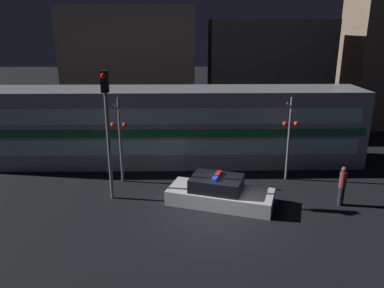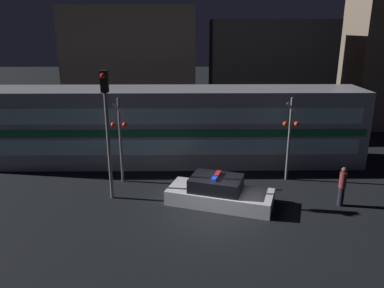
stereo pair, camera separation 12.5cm
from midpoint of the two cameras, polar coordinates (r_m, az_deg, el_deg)
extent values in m
plane|color=black|center=(15.63, 3.34, -10.75)|extent=(120.00, 120.00, 0.00)
cube|color=gray|center=(20.87, -3.17, 2.75)|extent=(21.05, 3.02, 4.19)
cube|color=#19723F|center=(19.40, -3.35, 1.61)|extent=(20.63, 0.03, 0.42)
cube|color=silver|center=(19.62, -3.32, -0.51)|extent=(19.99, 0.02, 0.84)
cube|color=silver|center=(19.17, -3.40, 4.26)|extent=(19.99, 0.02, 0.84)
cube|color=silver|center=(16.43, 4.49, -8.03)|extent=(4.84, 3.12, 0.64)
cube|color=black|center=(16.22, 3.92, -6.01)|extent=(2.55, 2.18, 0.58)
cube|color=blue|center=(15.84, 3.71, -5.22)|extent=(0.36, 0.57, 0.12)
cube|color=red|center=(16.33, 4.18, -4.52)|extent=(0.36, 0.57, 0.12)
cylinder|color=black|center=(17.43, 21.93, -7.43)|extent=(0.25, 0.25, 0.84)
cylinder|color=maroon|center=(17.14, 22.22, -5.10)|extent=(0.30, 0.30, 0.70)
sphere|color=brown|center=(16.98, 22.39, -3.65)|extent=(0.23, 0.23, 0.23)
cylinder|color=slate|center=(18.92, 14.74, 0.63)|extent=(0.12, 0.12, 4.18)
sphere|color=red|center=(18.51, 14.23, 2.99)|extent=(0.25, 0.25, 0.25)
sphere|color=red|center=(18.65, 15.84, 2.97)|extent=(0.25, 0.25, 0.25)
cube|color=white|center=(18.47, 15.18, 5.28)|extent=(0.58, 0.03, 0.58)
cylinder|color=slate|center=(18.40, -10.64, 0.47)|extent=(0.12, 0.12, 4.20)
sphere|color=red|center=(18.10, -11.71, 2.88)|extent=(0.25, 0.25, 0.25)
sphere|color=red|center=(18.01, -10.01, 2.91)|extent=(0.25, 0.25, 0.25)
cube|color=white|center=(17.93, -10.97, 5.28)|extent=(0.58, 0.03, 0.58)
cylinder|color=slate|center=(16.56, -12.34, -0.49)|extent=(0.15, 0.15, 4.78)
cube|color=black|center=(15.94, -13.00, 9.28)|extent=(0.30, 0.30, 0.90)
sphere|color=red|center=(15.72, -13.21, 10.09)|extent=(0.23, 0.23, 0.23)
cube|color=#726656|center=(28.82, -8.68, 11.23)|extent=(9.05, 6.45, 8.73)
cube|color=#47423D|center=(28.82, 11.61, 10.24)|extent=(8.56, 4.54, 7.88)
camera|label=1|loc=(0.06, -89.80, 0.06)|focal=35.00mm
camera|label=2|loc=(0.06, 90.20, -0.06)|focal=35.00mm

